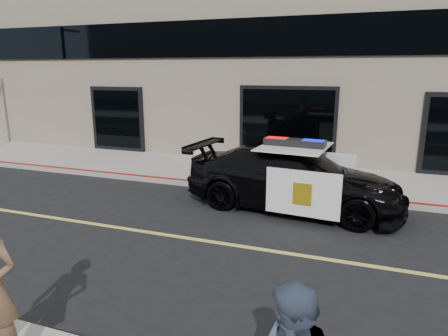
% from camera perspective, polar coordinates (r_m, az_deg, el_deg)
% --- Properties ---
extents(ground, '(120.00, 120.00, 0.00)m').
position_cam_1_polar(ground, '(7.96, 5.99, -11.60)').
color(ground, black).
rests_on(ground, ground).
extents(sidewalk_n, '(60.00, 3.50, 0.15)m').
position_cam_1_polar(sidewalk_n, '(12.80, 11.66, -1.54)').
color(sidewalk_n, gray).
rests_on(sidewalk_n, ground).
extents(building_n, '(60.00, 7.00, 12.00)m').
position_cam_1_polar(building_n, '(17.77, 15.32, 21.78)').
color(building_n, '#756856').
rests_on(building_n, ground).
extents(police_car, '(3.17, 5.79, 1.77)m').
position_cam_1_polar(police_car, '(10.13, 9.86, -1.33)').
color(police_car, black).
rests_on(police_car, ground).
extents(fire_hydrant, '(0.36, 0.50, 0.80)m').
position_cam_1_polar(fire_hydrant, '(12.82, -3.66, 0.82)').
color(fire_hydrant, silver).
rests_on(fire_hydrant, sidewalk_n).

